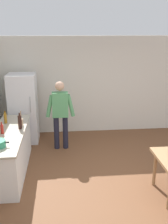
% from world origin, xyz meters
% --- Properties ---
extents(ground_plane, '(14.00, 14.00, 0.00)m').
position_xyz_m(ground_plane, '(0.00, 0.00, 0.00)').
color(ground_plane, brown).
extents(wall_back, '(6.40, 0.12, 2.70)m').
position_xyz_m(wall_back, '(0.00, 3.00, 1.35)').
color(wall_back, silver).
rests_on(wall_back, ground_plane).
extents(kitchen_counter, '(0.64, 2.20, 0.90)m').
position_xyz_m(kitchen_counter, '(-2.00, 0.80, 0.45)').
color(kitchen_counter, white).
rests_on(kitchen_counter, ground_plane).
extents(refrigerator, '(0.70, 0.67, 1.80)m').
position_xyz_m(refrigerator, '(-1.90, 2.40, 0.90)').
color(refrigerator, white).
rests_on(refrigerator, ground_plane).
extents(person, '(0.70, 0.22, 1.70)m').
position_xyz_m(person, '(-0.95, 1.85, 0.98)').
color(person, '#1E1E2D').
rests_on(person, ground_plane).
extents(utensil_jar, '(0.11, 0.11, 0.32)m').
position_xyz_m(utensil_jar, '(-1.80, 1.17, 0.98)').
color(utensil_jar, tan).
rests_on(utensil_jar, kitchen_counter).
extents(bottle_oil_amber, '(0.06, 0.06, 0.28)m').
position_xyz_m(bottle_oil_amber, '(-2.15, 1.33, 1.02)').
color(bottle_oil_amber, '#996619').
rests_on(bottle_oil_amber, kitchen_counter).
extents(bottle_wine_dark, '(0.08, 0.08, 0.34)m').
position_xyz_m(bottle_wine_dark, '(-1.78, 0.96, 1.05)').
color(bottle_wine_dark, black).
rests_on(bottle_wine_dark, kitchen_counter).
extents(bottle_sauce_red, '(0.06, 0.06, 0.24)m').
position_xyz_m(bottle_sauce_red, '(-2.10, 0.73, 1.00)').
color(bottle_sauce_red, '#B22319').
rests_on(bottle_sauce_red, kitchen_counter).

